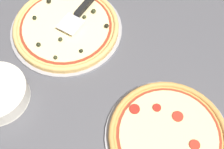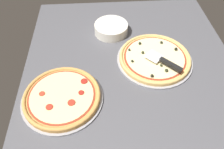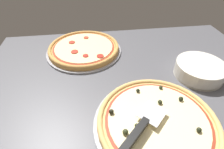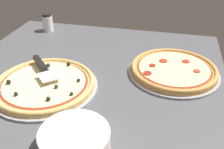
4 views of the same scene
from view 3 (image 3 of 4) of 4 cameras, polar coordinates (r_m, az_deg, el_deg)
The scene contains 7 objects.
ground_plane at distance 71.75cm, azimuth 7.94°, elevation -8.01°, with size 135.08×118.18×3.60cm, color #4C4C51.
pizza_pan_front at distance 62.81cm, azimuth 14.38°, elevation -15.42°, with size 42.60×42.60×1.00cm, color #939399.
pizza_front at distance 61.39cm, azimuth 14.65°, elevation -14.44°, with size 40.05×40.05×3.82cm.
pizza_pan_back at distance 96.46cm, azimuth -9.05°, elevation 7.65°, with size 39.69×39.69×1.00cm, color #939399.
pizza_back at distance 95.47cm, azimuth -9.16°, elevation 8.62°, with size 37.31×37.31×2.72cm.
serving_spatula at distance 54.18cm, azimuth 8.75°, elevation -17.50°, with size 18.59×18.30×2.00cm.
plate_stack at distance 86.51cm, azimuth 26.67°, elevation 1.41°, with size 21.18×21.18×6.30cm.
Camera 3 is at (-16.24, -46.10, 50.73)cm, focal length 28.00 mm.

